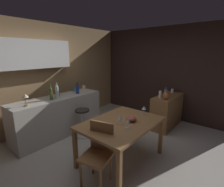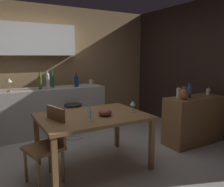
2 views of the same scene
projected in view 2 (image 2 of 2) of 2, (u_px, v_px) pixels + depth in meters
ground_plane at (86, 158)px, 3.39m from camera, size 9.00×9.00×0.00m
wall_kitchen_back at (45, 61)px, 4.91m from camera, size 5.20×0.33×2.60m
wall_side_right at (192, 67)px, 4.68m from camera, size 0.10×4.40×2.60m
dining_table at (93, 121)px, 3.01m from camera, size 1.40×1.00×0.74m
kitchen_counter at (51, 110)px, 4.48m from camera, size 2.10×0.60×0.90m
sideboard_cabinet at (194, 120)px, 3.95m from camera, size 1.10×0.44×0.82m
chair_near_window at (49, 142)px, 2.72m from camera, size 0.49×0.49×0.91m
bar_stool at (73, 120)px, 4.18m from camera, size 0.34×0.34×0.64m
wine_glass_left at (133, 103)px, 3.16m from camera, size 0.08×0.08×0.15m
wine_glass_right at (88, 108)px, 2.92m from camera, size 0.07×0.07×0.16m
wine_glass_center at (90, 111)px, 2.73m from camera, size 0.07×0.07×0.16m
fruit_bowl at (105, 112)px, 2.95m from camera, size 0.18×0.18×0.09m
wine_bottle_clear at (48, 80)px, 4.24m from camera, size 0.07×0.07×0.34m
wine_bottle_green at (52, 80)px, 4.46m from camera, size 0.07×0.07×0.32m
wine_bottle_olive at (40, 81)px, 4.19m from camera, size 0.07×0.07×0.34m
wine_bottle_cobalt at (76, 80)px, 4.55m from camera, size 0.08×0.08×0.28m
cup_teal at (77, 83)px, 4.87m from camera, size 0.11×0.08×0.08m
cup_cream at (91, 82)px, 5.04m from camera, size 0.12×0.09×0.10m
counter_lamp at (9, 82)px, 3.91m from camera, size 0.11×0.11×0.24m
pillar_candle_tall at (208, 92)px, 4.09m from camera, size 0.07×0.07×0.14m
pillar_candle_short at (179, 93)px, 3.77m from camera, size 0.07×0.07×0.19m
vase_copper at (184, 94)px, 3.61m from camera, size 0.12×0.12×0.21m
vase_ceramic_blue at (190, 91)px, 3.81m from camera, size 0.09×0.09×0.24m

